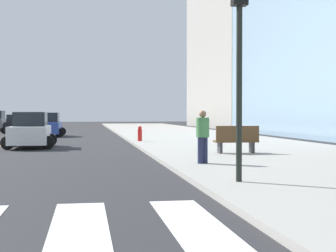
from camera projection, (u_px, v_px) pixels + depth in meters
sidewalk_kerb_east at (243, 148)px, 25.00m from camera, size 10.00×120.00×0.15m
lane_divider_paint at (30, 135)px, 42.81m from camera, size 0.16×80.00×0.01m
parking_garage_concrete at (274, 23)px, 65.66m from camera, size 18.00×24.00×26.85m
car_blue_nearest at (48, 125)px, 39.53m from camera, size 2.63×4.17×1.85m
car_black_second at (16, 125)px, 45.91m from camera, size 2.44×3.83×1.69m
car_white_fourth at (30, 131)px, 26.36m from camera, size 2.60×4.15×1.85m
traffic_light_near_corner at (240, 29)px, 12.01m from camera, size 0.36×0.41×5.15m
park_bench at (236, 140)px, 20.82m from camera, size 1.80×0.57×1.12m
pedestrian_waiting_east at (203, 134)px, 16.53m from camera, size 0.42×0.42×1.72m
fire_hydrant at (140, 134)px, 30.13m from camera, size 0.26×0.26×0.89m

